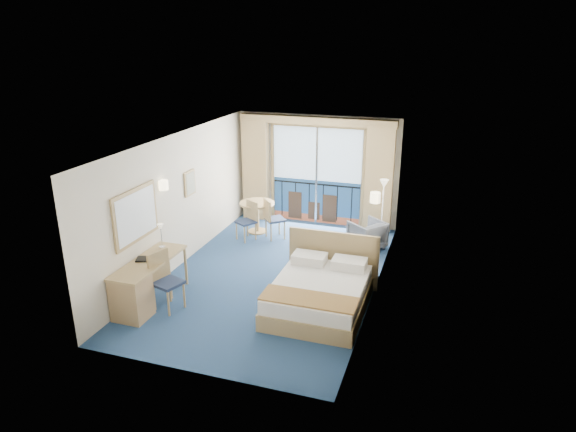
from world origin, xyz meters
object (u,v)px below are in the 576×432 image
Objects in this scene: desk at (136,291)px; desk_chair at (164,277)px; armchair at (367,234)px; table_chair_a at (272,217)px; table_chair_b at (248,218)px; round_table at (257,210)px; bed at (320,292)px; floor_lamp at (383,196)px; nightstand at (365,265)px.

desk is 0.52m from desk_chair.
table_chair_a reaches higher than armchair.
table_chair_b reaches higher than desk.
desk_chair is 3.87m from round_table.
table_chair_a is 1.06× the size of table_chair_b.
desk is at bearing 125.13° from table_chair_a.
desk_chair is 1.25× the size of round_table.
round_table is at bearing -53.63° from armchair.
table_chair_b is (0.17, 3.39, -0.07)m from desk_chair.
bed is 2.24× the size of table_chair_b.
floor_lamp is at bearing -121.35° from table_chair_a.
table_chair_a reaches higher than nightstand.
desk is 1.86× the size of table_chair_b.
nightstand is at bearing -30.46° from round_table.
floor_lamp is at bearing 88.98° from nightstand.
table_chair_b is at bearing -93.32° from round_table.
round_table is (-2.36, 3.07, 0.26)m from bed.
round_table is 0.86× the size of table_chair_a.
armchair is (0.31, 2.93, 0.01)m from bed.
round_table is at bearing 82.68° from desk.
bed is 3.34m from floor_lamp.
bed is 2.95× the size of armchair.
nightstand is 2.83m from table_chair_a.
bed is at bearing 173.70° from table_chair_a.
floor_lamp is 2.57m from table_chair_a.
desk_chair is at bearing -92.95° from round_table.
nightstand is 2.01m from floor_lamp.
armchair is 2.68m from round_table.
desk is (-3.21, -4.08, 0.13)m from armchair.
bed is 2.94m from armchair.
round_table is (-2.67, 0.14, 0.25)m from armchair.
floor_lamp is 3.09m from table_chair_b.
armchair is at bearing 83.95° from bed.
bed is 3.34× the size of nightstand.
table_chair_a is at bearing 75.56° from desk.
round_table is at bearing 14.59° from desk_chair.
desk is at bearing -158.23° from bed.
floor_lamp reaches higher than armchair.
floor_lamp reaches higher than nightstand.
nightstand is 0.88× the size of armchair.
table_chair_a reaches higher than table_chair_b.
bed is at bearing -16.47° from table_chair_b.
nightstand is 0.36× the size of desk.
nightstand is at bearing 36.13° from desk.
nightstand is 0.64× the size of table_chair_a.
table_chair_b is at bearing 14.65° from desk_chair.
floor_lamp is 5.10m from desk_chair.
bed is 3.13m from desk.
nightstand is 0.74× the size of round_table.
desk_chair is (-2.87, -3.73, 0.27)m from armchair.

